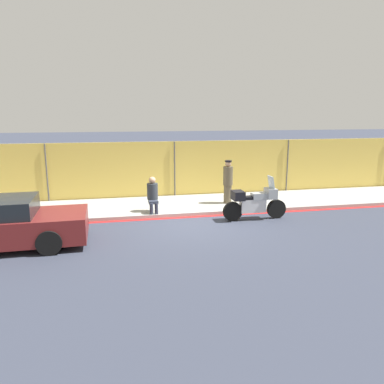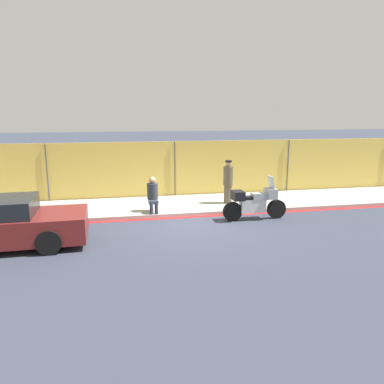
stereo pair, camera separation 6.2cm
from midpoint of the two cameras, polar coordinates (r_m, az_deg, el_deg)
ground_plane at (r=12.27m, az=0.28°, el=-4.83°), size 120.00×120.00×0.00m
sidewalk at (r=14.44m, az=-1.56°, el=-1.98°), size 37.53×2.91×0.12m
curb_paint_stripe at (r=12.99m, az=-0.40°, el=-3.85°), size 37.53×0.18×0.01m
storefront_fence at (r=15.71m, az=-2.54°, el=3.38°), size 35.65×0.17×2.39m
motorcycle at (r=12.75m, az=9.63°, el=-1.59°), size 2.23×0.52×1.48m
officer_standing at (r=14.37m, az=5.64°, el=1.61°), size 0.37×0.37×1.66m
person_seated_on_curb at (r=13.15m, az=-5.87°, el=-0.12°), size 0.38×0.65×1.24m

